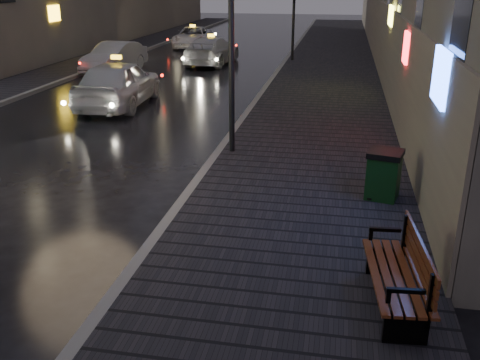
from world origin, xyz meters
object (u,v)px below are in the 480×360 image
at_px(trash_bin, 384,174).
at_px(taxi_far, 193,37).
at_px(taxi_near, 118,83).
at_px(lamp_near, 231,15).
at_px(car_left_mid, 114,57).
at_px(bench, 403,273).
at_px(taxi_mid, 211,51).

xyz_separation_m(trash_bin, taxi_far, (-10.53, 23.87, -0.02)).
xyz_separation_m(taxi_near, taxi_far, (-1.88, 16.63, -0.19)).
relative_size(lamp_near, taxi_far, 1.15).
bearing_deg(car_left_mid, bench, -49.88).
relative_size(car_left_mid, taxi_mid, 0.87).
distance_m(taxi_near, taxi_far, 16.73).
height_order(car_left_mid, taxi_far, car_left_mid).
height_order(lamp_near, bench, lamp_near).
bearing_deg(trash_bin, taxi_far, 127.99).
xyz_separation_m(car_left_mid, taxi_far, (1.21, 9.76, -0.05)).
bearing_deg(taxi_mid, lamp_near, 109.35).
relative_size(bench, taxi_near, 0.41).
relative_size(bench, taxi_mid, 0.42).
xyz_separation_m(lamp_near, taxi_far, (-6.93, 21.41, -2.85)).
relative_size(bench, taxi_far, 0.44).
relative_size(taxi_near, taxi_mid, 1.00).
height_order(lamp_near, car_left_mid, lamp_near).
bearing_deg(taxi_near, lamp_near, 133.20).
relative_size(lamp_near, car_left_mid, 1.27).
bearing_deg(bench, lamp_near, 114.78).
distance_m(trash_bin, taxi_mid, 18.79).
relative_size(bench, car_left_mid, 0.48).
xyz_separation_m(lamp_near, car_left_mid, (-8.14, 11.65, -2.80)).
bearing_deg(taxi_mid, bench, 113.96).
bearing_deg(bench, taxi_near, 122.94).
height_order(bench, taxi_mid, taxi_mid).
distance_m(lamp_near, bench, 7.80).
bearing_deg(bench, taxi_mid, 105.09).
distance_m(lamp_near, taxi_mid, 15.50).
height_order(bench, car_left_mid, car_left_mid).
bearing_deg(taxi_near, bench, 124.67).
bearing_deg(lamp_near, car_left_mid, 124.93).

